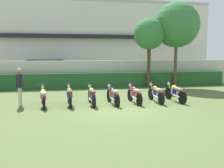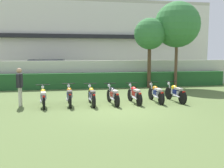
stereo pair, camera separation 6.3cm
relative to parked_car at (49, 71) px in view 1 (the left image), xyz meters
name	(u,v)px [view 1 (the left image)]	position (x,y,z in m)	size (l,w,h in m)	color
ground	(119,109)	(3.47, -10.61, -0.94)	(60.00, 60.00, 0.00)	#566B38
building	(85,40)	(3.47, 6.03, 2.78)	(24.61, 6.50, 7.44)	silver
compound_wall	(96,74)	(3.47, -3.04, -0.01)	(23.38, 0.30, 1.86)	beige
hedge_row	(97,80)	(3.47, -3.74, -0.42)	(18.70, 0.70, 1.04)	#235628
parked_car	(49,71)	(0.00, 0.00, 0.00)	(4.61, 2.32, 1.89)	black
tree_near_inspector	(149,34)	(6.97, -4.33, 2.71)	(2.12, 2.12, 4.75)	#4C3823
tree_far_side	(177,25)	(8.97, -4.26, 3.39)	(3.14, 3.14, 5.91)	brown
motorcycle_in_row_0	(43,97)	(0.28, -9.43, -0.50)	(0.60, 1.83, 0.95)	black
motorcycle_in_row_1	(69,96)	(1.44, -9.41, -0.48)	(0.60, 1.86, 0.98)	black
motorcycle_in_row_2	(92,95)	(2.45, -9.47, -0.49)	(0.60, 1.90, 0.96)	black
motorcycle_in_row_3	(113,95)	(3.44, -9.52, -0.49)	(0.60, 1.86, 0.96)	black
motorcycle_in_row_4	(135,94)	(4.50, -9.47, -0.49)	(0.60, 1.80, 0.95)	black
motorcycle_in_row_5	(156,93)	(5.61, -9.38, -0.49)	(0.60, 1.92, 0.96)	black
motorcycle_in_row_6	(175,92)	(6.60, -9.43, -0.48)	(0.60, 1.96, 0.97)	black
inspector_person	(20,84)	(-0.76, -9.07, 0.09)	(0.23, 0.69, 1.72)	beige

